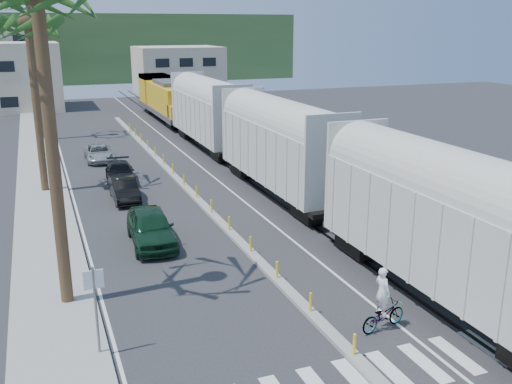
% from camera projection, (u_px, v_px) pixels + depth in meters
% --- Properties ---
extents(ground, '(140.00, 140.00, 0.00)m').
position_uv_depth(ground, '(338.00, 342.00, 18.52)').
color(ground, '#28282B').
rests_on(ground, ground).
extents(sidewalk, '(3.00, 90.00, 0.15)m').
position_uv_depth(sidewalk, '(41.00, 179.00, 37.91)').
color(sidewalk, gray).
rests_on(sidewalk, ground).
extents(rails, '(1.56, 100.00, 0.06)m').
position_uv_depth(rails, '(220.00, 155.00, 45.30)').
color(rails, black).
rests_on(rails, ground).
extents(median, '(0.45, 60.00, 0.85)m').
position_uv_depth(median, '(184.00, 186.00, 36.35)').
color(median, gray).
rests_on(median, ground).
extents(crosswalk, '(14.00, 2.20, 0.01)m').
position_uv_depth(crosswalk, '(371.00, 376.00, 16.73)').
color(crosswalk, silver).
rests_on(crosswalk, ground).
extents(lane_markings, '(9.42, 90.00, 0.01)m').
position_uv_depth(lane_markings, '(137.00, 172.00, 40.14)').
color(lane_markings, silver).
rests_on(lane_markings, ground).
extents(freight_train, '(3.00, 60.94, 5.85)m').
position_uv_depth(freight_train, '(247.00, 132.00, 39.05)').
color(freight_train, beige).
rests_on(freight_train, ground).
extents(palm_trees, '(3.50, 37.20, 13.75)m').
position_uv_depth(palm_trees, '(30.00, 10.00, 32.98)').
color(palm_trees, brown).
rests_on(palm_trees, ground).
extents(street_sign, '(0.60, 0.08, 3.00)m').
position_uv_depth(street_sign, '(95.00, 299.00, 17.22)').
color(street_sign, slate).
rests_on(street_sign, ground).
extents(buildings, '(38.00, 27.00, 10.00)m').
position_uv_depth(buildings, '(45.00, 67.00, 79.17)').
color(buildings, '#B5A990').
rests_on(buildings, ground).
extents(hillside, '(80.00, 20.00, 12.00)m').
position_uv_depth(hillside, '(76.00, 48.00, 106.30)').
color(hillside, '#385628').
rests_on(hillside, ground).
extents(car_lead, '(2.41, 5.06, 1.66)m').
position_uv_depth(car_lead, '(151.00, 227.00, 26.68)').
color(car_lead, '#11331E').
rests_on(car_lead, ground).
extents(car_second, '(1.43, 4.03, 1.32)m').
position_uv_depth(car_second, '(124.00, 189.00, 33.47)').
color(car_second, black).
rests_on(car_second, ground).
extents(car_third, '(2.55, 4.75, 1.29)m').
position_uv_depth(car_third, '(120.00, 173.00, 37.33)').
color(car_third, black).
rests_on(car_third, ground).
extents(car_rear, '(2.10, 4.41, 1.22)m').
position_uv_depth(car_rear, '(99.00, 153.00, 43.29)').
color(car_rear, '#ABAEB1').
rests_on(car_rear, ground).
extents(cyclist, '(1.43, 2.14, 2.26)m').
position_uv_depth(cyclist, '(383.00, 310.00, 19.17)').
color(cyclist, '#9EA0A5').
rests_on(cyclist, ground).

